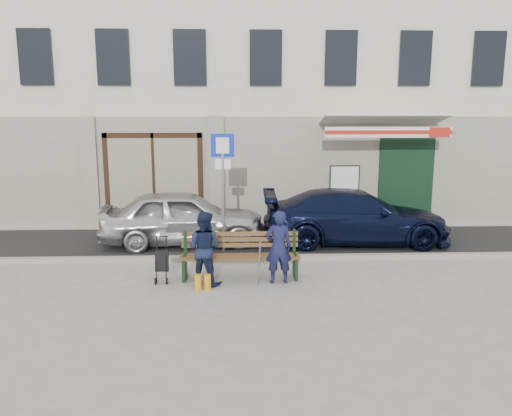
{
  "coord_description": "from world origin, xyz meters",
  "views": [
    {
      "loc": [
        -0.8,
        -9.39,
        3.31
      ],
      "look_at": [
        -0.39,
        1.6,
        1.2
      ],
      "focal_mm": 35.0,
      "sensor_mm": 36.0,
      "label": 1
    }
  ],
  "objects_px": {
    "man": "(278,247)",
    "woman": "(204,248)",
    "car_navy": "(356,217)",
    "car_silver": "(183,217)",
    "parking_sign": "(223,174)",
    "bench": "(238,256)",
    "stroller": "(162,262)"
  },
  "relations": [
    {
      "from": "car_navy",
      "to": "man",
      "type": "relative_size",
      "value": 3.26
    },
    {
      "from": "parking_sign",
      "to": "man",
      "type": "xyz_separation_m",
      "value": [
        1.12,
        -1.94,
        -1.2
      ]
    },
    {
      "from": "woman",
      "to": "stroller",
      "type": "xyz_separation_m",
      "value": [
        -0.85,
        0.17,
        -0.33
      ]
    },
    {
      "from": "car_navy",
      "to": "stroller",
      "type": "height_order",
      "value": "car_navy"
    },
    {
      "from": "parking_sign",
      "to": "bench",
      "type": "distance_m",
      "value": 2.22
    },
    {
      "from": "car_navy",
      "to": "woman",
      "type": "bearing_deg",
      "value": 131.04
    },
    {
      "from": "parking_sign",
      "to": "car_navy",
      "type": "bearing_deg",
      "value": 19.05
    },
    {
      "from": "parking_sign",
      "to": "woman",
      "type": "distance_m",
      "value": 2.32
    },
    {
      "from": "car_navy",
      "to": "car_silver",
      "type": "bearing_deg",
      "value": 91.3
    },
    {
      "from": "man",
      "to": "stroller",
      "type": "distance_m",
      "value": 2.33
    },
    {
      "from": "car_silver",
      "to": "stroller",
      "type": "distance_m",
      "value": 2.89
    },
    {
      "from": "car_silver",
      "to": "stroller",
      "type": "height_order",
      "value": "car_silver"
    },
    {
      "from": "bench",
      "to": "man",
      "type": "height_order",
      "value": "man"
    },
    {
      "from": "car_silver",
      "to": "woman",
      "type": "distance_m",
      "value": 3.13
    },
    {
      "from": "bench",
      "to": "car_silver",
      "type": "bearing_deg",
      "value": 116.91
    },
    {
      "from": "car_silver",
      "to": "stroller",
      "type": "bearing_deg",
      "value": 172.16
    },
    {
      "from": "bench",
      "to": "stroller",
      "type": "xyz_separation_m",
      "value": [
        -1.5,
        -0.15,
        -0.06
      ]
    },
    {
      "from": "car_silver",
      "to": "stroller",
      "type": "xyz_separation_m",
      "value": [
        -0.12,
        -2.87,
        -0.3
      ]
    },
    {
      "from": "man",
      "to": "parking_sign",
      "type": "bearing_deg",
      "value": -66.38
    },
    {
      "from": "car_silver",
      "to": "parking_sign",
      "type": "bearing_deg",
      "value": -141.29
    },
    {
      "from": "parking_sign",
      "to": "bench",
      "type": "relative_size",
      "value": 1.18
    },
    {
      "from": "car_navy",
      "to": "man",
      "type": "xyz_separation_m",
      "value": [
        -2.23,
        -3.0,
        0.04
      ]
    },
    {
      "from": "car_silver",
      "to": "woman",
      "type": "bearing_deg",
      "value": -171.96
    },
    {
      "from": "parking_sign",
      "to": "man",
      "type": "height_order",
      "value": "parking_sign"
    },
    {
      "from": "car_silver",
      "to": "parking_sign",
      "type": "height_order",
      "value": "parking_sign"
    },
    {
      "from": "car_navy",
      "to": "woman",
      "type": "relative_size",
      "value": 3.26
    },
    {
      "from": "car_navy",
      "to": "bench",
      "type": "height_order",
      "value": "car_navy"
    },
    {
      "from": "bench",
      "to": "woman",
      "type": "height_order",
      "value": "woman"
    },
    {
      "from": "parking_sign",
      "to": "woman",
      "type": "xyz_separation_m",
      "value": [
        -0.33,
        -1.96,
        -1.2
      ]
    },
    {
      "from": "car_navy",
      "to": "bench",
      "type": "relative_size",
      "value": 1.98
    },
    {
      "from": "man",
      "to": "woman",
      "type": "distance_m",
      "value": 1.45
    },
    {
      "from": "woman",
      "to": "man",
      "type": "bearing_deg",
      "value": -157.82
    }
  ]
}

